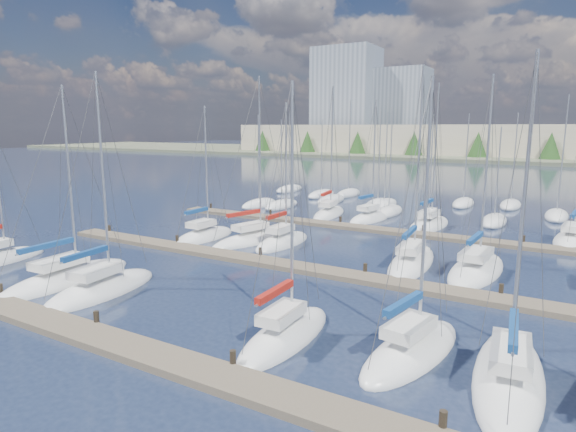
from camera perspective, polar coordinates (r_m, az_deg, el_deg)
The scene contains 20 objects.
ground at distance 73.12m, azimuth 18.53°, elevation 2.62°, with size 400.00×400.00×0.00m, color #242F48.
dock_near at distance 21.66m, azimuth -16.82°, elevation -15.20°, with size 44.00×1.93×1.10m.
dock_mid at distance 32.10m, azimuth 1.83°, elevation -6.20°, with size 44.00×1.93×1.10m.
dock_far at distance 44.53m, azimuth 10.46°, elevation -1.61°, with size 44.00×1.93×1.10m.
sailboat_d at distance 22.20m, azimuth -0.31°, elevation -13.96°, with size 2.44×7.26×12.04m.
sailboat_l at distance 33.98m, azimuth 21.43°, elevation -5.95°, with size 3.42×9.04×13.37m.
sailboat_i at distance 40.07m, azimuth -4.02°, elevation -2.76°, with size 4.58×8.98×14.10m.
sailboat_c at distance 30.03m, azimuth -21.18°, elevation -8.06°, with size 3.62×8.07×13.13m.
sailboat_k at distance 34.50m, azimuth 14.44°, elevation -5.28°, with size 3.32×9.59×14.17m.
sailboat_j at distance 39.06m, azimuth -0.66°, elevation -3.09°, with size 2.47×7.00×12.01m.
sailboat_e at distance 21.49m, azimuth 14.45°, elevation -15.18°, with size 3.64×7.76×12.07m.
sailboat_h at distance 41.71m, azimuth -9.92°, elevation -2.38°, with size 2.65×6.90×11.84m.
sailboat_o at distance 49.71m, azimuth 9.62°, elevation -0.27°, with size 3.40×6.93×12.70m.
sailboat_f at distance 20.71m, azimuth 24.68°, elevation -16.90°, with size 3.25×9.12×12.77m.
sailboat_b at distance 32.88m, azimuth -24.72°, elevation -6.74°, with size 3.21×9.27×12.56m.
sailboat_n at distance 51.90m, azimuth 4.87°, elevation 0.30°, with size 3.52×8.17×14.29m.
sailboat_p at distance 47.85m, azimuth 16.38°, elevation -0.99°, with size 3.17×8.47×14.12m.
sailboat_q at distance 46.12m, azimuth 30.65°, elevation -2.49°, with size 3.50×7.97×11.36m.
distant_boats at distance 58.69m, azimuth 11.07°, elevation 1.43°, with size 36.93×20.75×13.30m.
shoreline at distance 163.21m, azimuth 20.73°, elevation 9.19°, with size 400.00×60.00×38.00m.
Camera 1 is at (14.62, -11.02, 9.40)m, focal length 30.00 mm.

